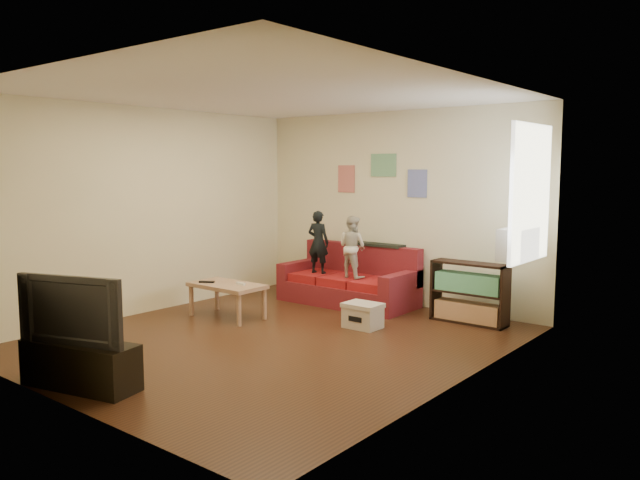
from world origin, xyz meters
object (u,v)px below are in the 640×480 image
Objects in this scene: child_a at (318,242)px; child_b at (352,247)px; tv_stand at (81,365)px; coffee_table at (227,288)px; television at (78,308)px; sofa at (350,283)px; bookshelf at (469,296)px; file_box at (363,315)px.

child_a is 1.05× the size of child_b.
tv_stand is at bearing 96.25° from child_b.
coffee_table reaches higher than tv_stand.
child_b is 4.10m from television.
sofa is 4.26m from tv_stand.
television reaches higher than coffee_table.
coffee_table is (-0.87, -1.52, -0.45)m from child_b.
child_b is (0.60, 0.00, -0.02)m from child_a.
tv_stand is 0.50m from television.
bookshelf is 4.56m from tv_stand.
sofa is 0.75m from child_a.
file_box is 3.31m from tv_stand.
television reaches higher than sofa.
coffee_table is 2.24× the size of file_box.
child_b is (0.15, -0.17, 0.55)m from sofa.
child_b reaches higher than sofa.
television reaches higher than tv_stand.
file_box is at bearing 57.64° from television.
file_box is (0.78, -0.87, -0.68)m from child_b.
tv_stand is at bearing -70.58° from coffee_table.
sofa is at bearing 132.08° from file_box.
child_a is at bearing 79.96° from coffee_table.
child_a is 4.15m from television.
coffee_table is 2.74m from television.
file_box is 0.40× the size of tv_stand.
bookshelf reaches higher than tv_stand.
coffee_table is at bearing 95.59° from tv_stand.
file_box is at bearing -130.97° from bookshelf.
child_b is 4.14m from tv_stand.
child_b is 0.82× the size of television.
television is at bearing 89.91° from child_a.
file_box is at bearing 139.03° from child_a.
coffee_table is 3.05m from bookshelf.
child_b is 0.87× the size of coffee_table.
child_a is 4.19m from tv_stand.
sofa is at bearing 78.64° from tv_stand.
child_a is 1.62m from coffee_table.
sofa is at bearing 73.17° from television.
sofa is at bearing -42.52° from child_b.
coffee_table is at bearing -158.31° from file_box.
child_a is 0.60m from child_b.
sofa is 2.03× the size of bookshelf.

